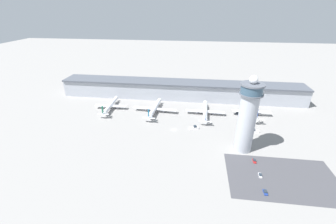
{
  "coord_description": "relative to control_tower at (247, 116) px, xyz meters",
  "views": [
    {
      "loc": [
        15.94,
        -159.06,
        92.74
      ],
      "look_at": [
        -6.89,
        17.1,
        7.53
      ],
      "focal_mm": 24.0,
      "sensor_mm": 36.0,
      "label": 1
    }
  ],
  "objects": [
    {
      "name": "ground_plane",
      "position": [
        -51.0,
        21.01,
        -26.09
      ],
      "size": [
        1000.0,
        1000.0,
        0.0
      ],
      "primitive_type": "plane",
      "color": "gray"
    },
    {
      "name": "terminal_building",
      "position": [
        -51.0,
        91.01,
        -16.67
      ],
      "size": [
        256.32,
        25.0,
        18.64
      ],
      "color": "#A3A8B2",
      "rests_on": "ground"
    },
    {
      "name": "control_tower",
      "position": [
        0.0,
        0.0,
        0.0
      ],
      "size": [
        15.09,
        15.09,
        53.97
      ],
      "color": "#ADB2BC",
      "rests_on": "ground"
    },
    {
      "name": "parking_lot_surface",
      "position": [
        18.93,
        -27.15,
        -26.09
      ],
      "size": [
        64.0,
        40.0,
        0.01
      ],
      "primitive_type": "cube",
      "color": "#424247",
      "rests_on": "ground"
    },
    {
      "name": "airplane_gate_alpha",
      "position": [
        -116.64,
        52.87,
        -22.3
      ],
      "size": [
        31.0,
        41.59,
        11.77
      ],
      "color": "silver",
      "rests_on": "ground"
    },
    {
      "name": "airplane_gate_bravo",
      "position": [
        -72.42,
        51.32,
        -22.12
      ],
      "size": [
        41.96,
        43.47,
        12.4
      ],
      "color": "silver",
      "rests_on": "ground"
    },
    {
      "name": "airplane_gate_charlie",
      "position": [
        -24.95,
        51.74,
        -22.28
      ],
      "size": [
        35.8,
        43.19,
        11.88
      ],
      "color": "silver",
      "rests_on": "ground"
    },
    {
      "name": "airplane_gate_delta",
      "position": [
        17.3,
        55.5,
        -21.32
      ],
      "size": [
        34.75,
        35.56,
        14.15
      ],
      "color": "white",
      "rests_on": "ground"
    },
    {
      "name": "service_truck_catering",
      "position": [
        -34.35,
        24.54,
        -25.05
      ],
      "size": [
        7.84,
        3.7,
        3.0
      ],
      "color": "black",
      "rests_on": "ground"
    },
    {
      "name": "service_truck_fuel",
      "position": [
        13.6,
        25.42,
        -25.08
      ],
      "size": [
        8.08,
        3.33,
        2.91
      ],
      "color": "black",
      "rests_on": "ground"
    },
    {
      "name": "service_truck_baggage",
      "position": [
        5.68,
        57.83,
        -25.26
      ],
      "size": [
        6.13,
        6.59,
        2.41
      ],
      "color": "black",
      "rests_on": "ground"
    },
    {
      "name": "car_maroon_suv",
      "position": [
        5.79,
        -40.85,
        -25.54
      ],
      "size": [
        1.9,
        4.17,
        1.42
      ],
      "color": "black",
      "rests_on": "ground"
    },
    {
      "name": "car_red_hatchback",
      "position": [
        6.31,
        -27.24,
        -25.57
      ],
      "size": [
        1.91,
        4.26,
        1.36
      ],
      "color": "black",
      "rests_on": "ground"
    },
    {
      "name": "car_silver_sedan",
      "position": [
        5.76,
        -13.44,
        -25.52
      ],
      "size": [
        1.76,
        4.31,
        1.47
      ],
      "color": "black",
      "rests_on": "ground"
    }
  ]
}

